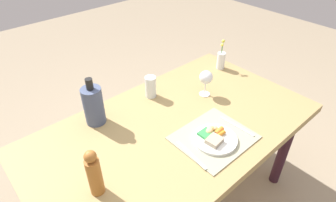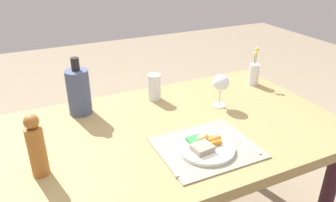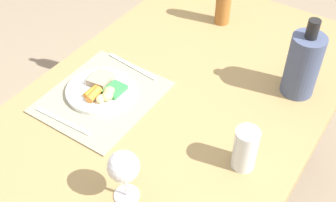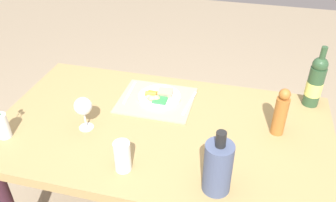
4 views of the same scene
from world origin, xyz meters
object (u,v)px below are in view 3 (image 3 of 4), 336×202
Objects in this scene: wine_glass at (124,168)px; cooler_bottle at (303,64)px; knife at (63,121)px; water_tumbler at (245,151)px; dinner_plate at (101,90)px; dining_table at (168,123)px; fork at (132,66)px.

cooler_bottle is at bearing 161.16° from wine_glass.
water_tumbler is at bearing 104.43° from knife.
dinner_plate is 0.17m from knife.
fork is (-0.09, -0.21, 0.08)m from dining_table.
fork is 0.33m from knife.
wine_glass is at bearing -38.45° from water_tumbler.
dinner_plate is 0.16m from fork.
cooler_bottle is 2.03× the size of water_tumbler.
water_tumbler is at bearing 77.93° from fork.
fork and knife have the same top height.
fork reaches higher than dining_table.
knife is (0.17, -0.01, -0.01)m from dinner_plate.
cooler_bottle reaches higher than dining_table.
dining_table is 7.05× the size of dinner_plate.
dining_table is 7.26× the size of fork.
dinner_plate is at bearing -130.81° from wine_glass.
knife is at bearing -5.06° from dinner_plate.
wine_glass is (0.27, 0.31, 0.10)m from dinner_plate.
dinner_plate is 1.03× the size of fork.
wine_glass is 0.34m from water_tumbler.
cooler_bottle is 0.38m from water_tumbler.
cooler_bottle is at bearing 132.35° from knife.
dinner_plate reaches higher than fork.
fork is 0.79× the size of cooler_bottle.
dinner_plate is 1.05× the size of knife.
water_tumbler reaches higher than dining_table.
dinner_plate reaches higher than dining_table.
knife is (0.24, -0.23, 0.08)m from dining_table.
fork is at bearing -108.24° from water_tumbler.
dinner_plate is at bearing -54.97° from cooler_bottle.
water_tumbler reaches higher than knife.
dinner_plate is 1.35× the size of wine_glass.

